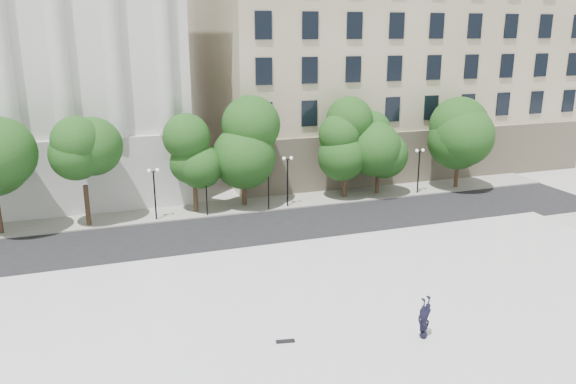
{
  "coord_description": "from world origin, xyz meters",
  "views": [
    {
      "loc": [
        -9.17,
        -18.77,
        13.79
      ],
      "look_at": [
        0.65,
        10.0,
        5.1
      ],
      "focal_mm": 35.0,
      "sensor_mm": 36.0,
      "label": 1
    }
  ],
  "objects_px": {
    "person_lying": "(423,332)",
    "skateboard": "(285,341)",
    "traffic_light_west": "(206,171)",
    "traffic_light_east": "(268,165)"
  },
  "relations": [
    {
      "from": "person_lying",
      "to": "skateboard",
      "type": "distance_m",
      "value": 6.26
    },
    {
      "from": "traffic_light_west",
      "to": "traffic_light_east",
      "type": "bearing_deg",
      "value": -0.0
    },
    {
      "from": "traffic_light_west",
      "to": "person_lying",
      "type": "relative_size",
      "value": 2.09
    },
    {
      "from": "person_lying",
      "to": "skateboard",
      "type": "height_order",
      "value": "person_lying"
    },
    {
      "from": "traffic_light_west",
      "to": "skateboard",
      "type": "distance_m",
      "value": 20.24
    },
    {
      "from": "traffic_light_east",
      "to": "traffic_light_west",
      "type": "bearing_deg",
      "value": 180.0
    },
    {
      "from": "traffic_light_east",
      "to": "person_lying",
      "type": "height_order",
      "value": "traffic_light_east"
    },
    {
      "from": "person_lying",
      "to": "skateboard",
      "type": "xyz_separation_m",
      "value": [
        -6.03,
        1.65,
        -0.23
      ]
    },
    {
      "from": "skateboard",
      "to": "traffic_light_east",
      "type": "bearing_deg",
      "value": 85.32
    },
    {
      "from": "traffic_light_west",
      "to": "traffic_light_east",
      "type": "distance_m",
      "value": 4.98
    }
  ]
}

